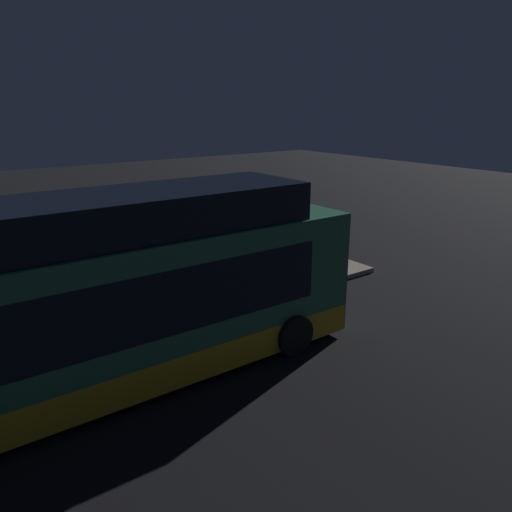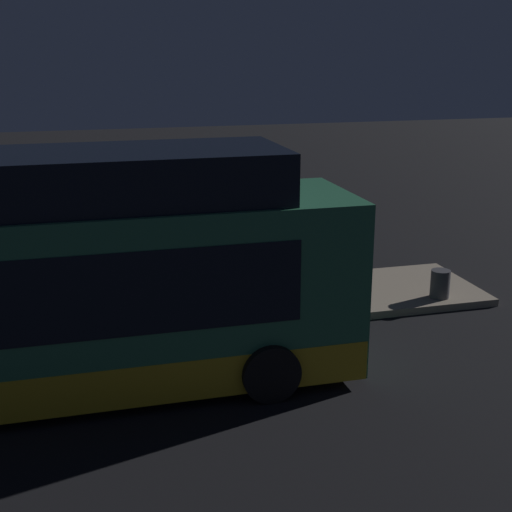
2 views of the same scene
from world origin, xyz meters
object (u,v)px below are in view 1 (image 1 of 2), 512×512
at_px(passenger_with_bags, 214,270).
at_px(trash_bin, 340,262).
at_px(passenger_waiting, 202,259).
at_px(suitcase, 233,283).
at_px(passenger_boarding, 111,272).
at_px(bus_lead, 115,302).

height_order(passenger_with_bags, trash_bin, passenger_with_bags).
bearing_deg(passenger_waiting, passenger_with_bags, 154.35).
bearing_deg(suitcase, passenger_waiting, 120.16).
xyz_separation_m(passenger_boarding, suitcase, (3.30, -1.40, -0.61)).
height_order(bus_lead, suitcase, bus_lead).
bearing_deg(passenger_with_bags, trash_bin, -119.37).
distance_m(passenger_boarding, passenger_waiting, 2.80).
height_order(suitcase, trash_bin, suitcase).
xyz_separation_m(bus_lead, suitcase, (4.64, 2.56, -1.34)).
bearing_deg(passenger_waiting, passenger_boarding, 57.79).
bearing_deg(passenger_boarding, bus_lead, -153.54).
distance_m(passenger_boarding, suitcase, 3.64).
bearing_deg(bus_lead, passenger_with_bags, 34.17).
height_order(passenger_waiting, passenger_with_bags, passenger_waiting).
relative_size(bus_lead, passenger_waiting, 6.25).
bearing_deg(trash_bin, passenger_waiting, 164.02).
bearing_deg(suitcase, trash_bin, -5.74).
xyz_separation_m(passenger_waiting, passenger_with_bags, (-0.04, -0.74, -0.14)).
height_order(passenger_waiting, trash_bin, passenger_waiting).
distance_m(passenger_waiting, passenger_with_bags, 0.76).
xyz_separation_m(bus_lead, trash_bin, (8.84, 2.14, -1.37)).
bearing_deg(trash_bin, bus_lead, -166.40).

